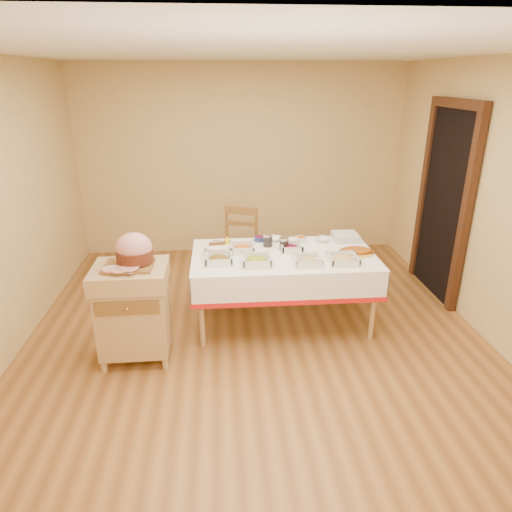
{
  "coord_description": "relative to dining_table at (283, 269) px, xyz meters",
  "views": [
    {
      "loc": [
        -0.32,
        -3.9,
        2.42
      ],
      "look_at": [
        0.02,
        0.2,
        0.79
      ],
      "focal_mm": 32.0,
      "sensor_mm": 36.0,
      "label": 1
    }
  ],
  "objects": [
    {
      "name": "room_shell",
      "position": [
        -0.3,
        -0.3,
        0.7
      ],
      "size": [
        5.0,
        5.0,
        5.0
      ],
      "color": "#915C2C",
      "rests_on": "ground"
    },
    {
      "name": "doorway",
      "position": [
        1.9,
        0.6,
        0.51
      ],
      "size": [
        0.09,
        1.1,
        2.2
      ],
      "color": "black",
      "rests_on": "ground"
    },
    {
      "name": "dining_table",
      "position": [
        0.0,
        0.0,
        0.0
      ],
      "size": [
        1.82,
        1.02,
        0.76
      ],
      "color": "tan",
      "rests_on": "ground"
    },
    {
      "name": "butcher_cart",
      "position": [
        -1.41,
        -0.55,
        -0.09
      ],
      "size": [
        0.64,
        0.54,
        0.9
      ],
      "color": "tan",
      "rests_on": "ground"
    },
    {
      "name": "dining_chair",
      "position": [
        -0.42,
        0.92,
        -0.1
      ],
      "size": [
        0.55,
        0.54,
        0.97
      ],
      "color": "brown",
      "rests_on": "ground"
    },
    {
      "name": "ham_on_board",
      "position": [
        -1.37,
        -0.51,
        0.42
      ],
      "size": [
        0.44,
        0.42,
        0.29
      ],
      "color": "brown",
      "rests_on": "butcher_cart"
    },
    {
      "name": "serving_dish_a",
      "position": [
        -0.65,
        -0.17,
        0.2
      ],
      "size": [
        0.26,
        0.26,
        0.11
      ],
      "color": "silver",
      "rests_on": "dining_table"
    },
    {
      "name": "serving_dish_b",
      "position": [
        -0.29,
        -0.23,
        0.2
      ],
      "size": [
        0.27,
        0.27,
        0.11
      ],
      "color": "silver",
      "rests_on": "dining_table"
    },
    {
      "name": "serving_dish_c",
      "position": [
        0.19,
        -0.27,
        0.19
      ],
      "size": [
        0.25,
        0.25,
        0.1
      ],
      "color": "silver",
      "rests_on": "dining_table"
    },
    {
      "name": "serving_dish_d",
      "position": [
        0.53,
        -0.26,
        0.19
      ],
      "size": [
        0.27,
        0.27,
        0.1
      ],
      "color": "silver",
      "rests_on": "dining_table"
    },
    {
      "name": "serving_dish_e",
      "position": [
        -0.41,
        0.1,
        0.2
      ],
      "size": [
        0.25,
        0.24,
        0.11
      ],
      "color": "silver",
      "rests_on": "dining_table"
    },
    {
      "name": "serving_dish_f",
      "position": [
        0.09,
        0.09,
        0.19
      ],
      "size": [
        0.22,
        0.21,
        0.1
      ],
      "color": "silver",
      "rests_on": "dining_table"
    },
    {
      "name": "small_bowl_left",
      "position": [
        -0.66,
        0.26,
        0.2
      ],
      "size": [
        0.13,
        0.13,
        0.06
      ],
      "color": "silver",
      "rests_on": "dining_table"
    },
    {
      "name": "small_bowl_mid",
      "position": [
        -0.2,
        0.41,
        0.19
      ],
      "size": [
        0.12,
        0.12,
        0.05
      ],
      "color": "navy",
      "rests_on": "dining_table"
    },
    {
      "name": "small_bowl_right",
      "position": [
        0.23,
        0.33,
        0.19
      ],
      "size": [
        0.12,
        0.12,
        0.06
      ],
      "color": "silver",
      "rests_on": "dining_table"
    },
    {
      "name": "bowl_white_imported",
      "position": [
        -0.05,
        0.41,
        0.18
      ],
      "size": [
        0.2,
        0.2,
        0.04
      ],
      "primitive_type": "imported",
      "rotation": [
        0.0,
        0.0,
        -0.32
      ],
      "color": "silver",
      "rests_on": "dining_table"
    },
    {
      "name": "bowl_small_imported",
      "position": [
        0.47,
        0.34,
        0.18
      ],
      "size": [
        0.15,
        0.15,
        0.05
      ],
      "primitive_type": "imported",
      "rotation": [
        0.0,
        0.0,
        0.0
      ],
      "color": "silver",
      "rests_on": "dining_table"
    },
    {
      "name": "preserve_jar_left",
      "position": [
        -0.13,
        0.24,
        0.22
      ],
      "size": [
        0.1,
        0.1,
        0.13
      ],
      "color": "silver",
      "rests_on": "dining_table"
    },
    {
      "name": "preserve_jar_right",
      "position": [
        0.02,
        0.13,
        0.22
      ],
      "size": [
        0.1,
        0.1,
        0.13
      ],
      "color": "silver",
      "rests_on": "dining_table"
    },
    {
      "name": "mustard_bottle",
      "position": [
        -0.56,
        0.08,
        0.24
      ],
      "size": [
        0.06,
        0.06,
        0.18
      ],
      "color": "yellow",
      "rests_on": "dining_table"
    },
    {
      "name": "bread_basket",
      "position": [
        -0.66,
        0.05,
        0.21
      ],
      "size": [
        0.27,
        0.27,
        0.12
      ],
      "color": "silver",
      "rests_on": "dining_table"
    },
    {
      "name": "plate_stack",
      "position": [
        0.72,
        0.35,
        0.2
      ],
      "size": [
        0.26,
        0.26,
        0.08
      ],
      "color": "silver",
      "rests_on": "dining_table"
    },
    {
      "name": "brass_platter",
      "position": [
        0.73,
        -0.05,
        0.18
      ],
      "size": [
        0.35,
        0.25,
        0.05
      ],
      "color": "gold",
      "rests_on": "dining_table"
    }
  ]
}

